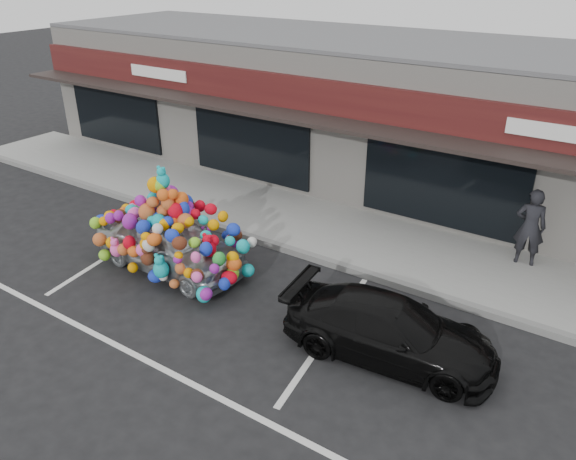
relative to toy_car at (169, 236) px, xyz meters
The scene contains 10 objects.
ground 1.75m from the toy_car, 14.68° to the right, with size 90.00×90.00×0.00m, color black.
shop_building 8.30m from the toy_car, 79.41° to the left, with size 24.00×7.20×4.31m.
sidewalk 3.97m from the toy_car, 67.36° to the left, with size 26.00×3.00×0.15m, color gray.
kerb 2.69m from the toy_car, 54.46° to the left, with size 26.00×0.18×0.16m, color slate.
parking_stripe_left 1.89m from the toy_car, behind, with size 0.12×4.40×0.01m, color silver.
parking_stripe_mid 4.38m from the toy_car, ahead, with size 0.12×4.40×0.01m, color silver.
lane_line 4.49m from the toy_car, 37.55° to the right, with size 14.00×0.12×0.01m, color silver.
toy_car is the anchor object (origin of this frame).
black_sedan 5.52m from the toy_car, ahead, with size 3.84×1.56×1.11m, color black.
pedestrian_a 8.14m from the toy_car, 33.46° to the left, with size 0.67×0.44×1.83m, color black.
Camera 1 is at (7.04, -7.53, 6.57)m, focal length 35.00 mm.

